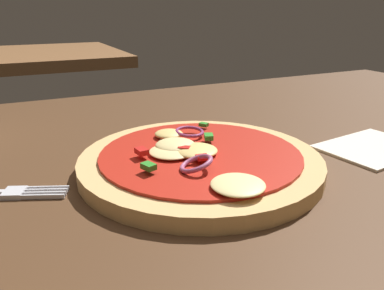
# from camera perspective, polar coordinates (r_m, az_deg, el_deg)

# --- Properties ---
(dining_table) EXTENTS (1.32, 0.85, 0.04)m
(dining_table) POSITION_cam_1_polar(r_m,az_deg,el_deg) (0.40, 7.10, -6.65)
(dining_table) COLOR #4C301C
(dining_table) RESTS_ON ground
(pizza) EXTENTS (0.25, 0.25, 0.03)m
(pizza) POSITION_cam_1_polar(r_m,az_deg,el_deg) (0.39, 1.15, -2.32)
(pizza) COLOR tan
(pizza) RESTS_ON dining_table
(napkin) EXTENTS (0.13, 0.10, 0.00)m
(napkin) POSITION_cam_1_polar(r_m,az_deg,el_deg) (0.50, 25.48, -0.35)
(napkin) COLOR silver
(napkin) RESTS_ON dining_table
(background_table) EXTENTS (0.60, 0.60, 0.04)m
(background_table) POSITION_cam_1_polar(r_m,az_deg,el_deg) (1.57, -22.31, 12.12)
(background_table) COLOR brown
(background_table) RESTS_ON ground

